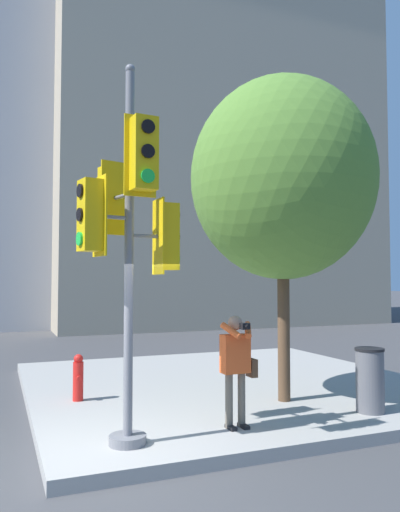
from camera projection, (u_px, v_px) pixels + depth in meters
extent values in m
plane|color=#424244|center=(87.00, 474.00, 5.87)|extent=(160.00, 160.00, 0.00)
cube|color=#9E9B96|center=(228.00, 385.00, 10.43)|extent=(8.00, 8.00, 0.18)
cylinder|color=slate|center=(128.00, 440.00, 6.40)|extent=(0.48, 0.48, 0.12)
cylinder|color=slate|center=(129.00, 250.00, 6.52)|extent=(0.12, 0.12, 4.76)
sphere|color=slate|center=(130.00, 69.00, 6.64)|extent=(0.13, 0.13, 0.13)
cylinder|color=slate|center=(121.00, 196.00, 6.74)|extent=(0.14, 0.36, 0.05)
cube|color=#E5B70C|center=(111.00, 199.00, 6.98)|extent=(0.35, 0.31, 0.90)
cube|color=#E5B70C|center=(115.00, 198.00, 6.88)|extent=(0.41, 0.13, 1.02)
cylinder|color=black|center=(107.00, 180.00, 7.11)|extent=(0.17, 0.07, 0.17)
cylinder|color=black|center=(107.00, 201.00, 7.09)|extent=(0.17, 0.07, 0.17)
cylinder|color=green|center=(106.00, 222.00, 7.08)|extent=(0.17, 0.07, 0.17)
cylinder|color=slate|center=(136.00, 159.00, 6.36)|extent=(0.08, 0.36, 0.05)
cube|color=#E5B70C|center=(144.00, 154.00, 6.10)|extent=(0.32, 0.26, 0.90)
cube|color=#E5B70C|center=(140.00, 156.00, 6.21)|extent=(0.42, 0.06, 1.02)
cylinder|color=black|center=(148.00, 126.00, 5.99)|extent=(0.17, 0.04, 0.17)
cylinder|color=black|center=(148.00, 151.00, 5.98)|extent=(0.17, 0.04, 0.17)
cylinder|color=green|center=(148.00, 176.00, 5.96)|extent=(0.17, 0.04, 0.17)
cylinder|color=slate|center=(112.00, 217.00, 6.41)|extent=(0.36, 0.12, 0.05)
cube|color=#E5B70C|center=(90.00, 215.00, 6.24)|extent=(0.29, 0.34, 0.90)
cube|color=#E5B70C|center=(100.00, 216.00, 6.31)|extent=(0.11, 0.42, 1.02)
cylinder|color=black|center=(80.00, 191.00, 6.18)|extent=(0.06, 0.17, 0.17)
cylinder|color=black|center=(80.00, 215.00, 6.17)|extent=(0.06, 0.17, 0.17)
cylinder|color=green|center=(79.00, 239.00, 6.15)|extent=(0.06, 0.17, 0.17)
cylinder|color=slate|center=(146.00, 236.00, 6.62)|extent=(0.36, 0.06, 0.05)
cube|color=#E5B70C|center=(168.00, 237.00, 6.75)|extent=(0.25, 0.31, 0.90)
cube|color=#E5B70C|center=(158.00, 237.00, 6.69)|extent=(0.04, 0.42, 1.02)
cylinder|color=black|center=(177.00, 215.00, 6.82)|extent=(0.04, 0.17, 0.17)
cylinder|color=black|center=(177.00, 237.00, 6.80)|extent=(0.04, 0.17, 0.17)
cylinder|color=green|center=(177.00, 259.00, 6.79)|extent=(0.04, 0.17, 0.17)
cube|color=black|center=(231.00, 428.00, 7.05)|extent=(0.09, 0.24, 0.05)
cube|color=black|center=(244.00, 426.00, 7.12)|extent=(0.09, 0.24, 0.05)
cylinder|color=#6B6051|center=(229.00, 401.00, 7.12)|extent=(0.11, 0.11, 0.77)
cylinder|color=#6B6051|center=(242.00, 399.00, 7.20)|extent=(0.11, 0.11, 0.77)
cube|color=#E55623|center=(235.00, 354.00, 7.19)|extent=(0.40, 0.22, 0.55)
sphere|color=tan|center=(235.00, 323.00, 7.21)|extent=(0.21, 0.21, 0.21)
cube|color=black|center=(245.00, 326.00, 6.92)|extent=(0.12, 0.10, 0.09)
cylinder|color=black|center=(247.00, 327.00, 6.86)|extent=(0.06, 0.08, 0.06)
cylinder|color=#E55623|center=(231.00, 331.00, 7.03)|extent=(0.23, 0.35, 0.23)
cylinder|color=#E55623|center=(248.00, 330.00, 7.13)|extent=(0.23, 0.35, 0.23)
cube|color=brown|center=(252.00, 368.00, 7.30)|extent=(0.10, 0.20, 0.26)
cylinder|color=brown|center=(284.00, 321.00, 8.80)|extent=(0.21, 0.21, 2.78)
ellipsoid|color=#568433|center=(282.00, 178.00, 8.92)|extent=(3.29, 3.29, 3.62)
cylinder|color=red|center=(78.00, 381.00, 8.75)|extent=(0.18, 0.18, 0.67)
sphere|color=red|center=(78.00, 359.00, 8.76)|extent=(0.16, 0.16, 0.16)
cylinder|color=red|center=(79.00, 378.00, 8.64)|extent=(0.08, 0.06, 0.08)
cylinder|color=#5B5B60|center=(370.00, 381.00, 7.99)|extent=(0.44, 0.44, 0.98)
cylinder|color=black|center=(369.00, 349.00, 8.01)|extent=(0.47, 0.47, 0.04)
cube|color=tan|center=(201.00, 164.00, 29.33)|extent=(17.34, 11.71, 18.28)
cube|color=gray|center=(201.00, 6.00, 29.80)|extent=(17.54, 11.91, 0.80)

